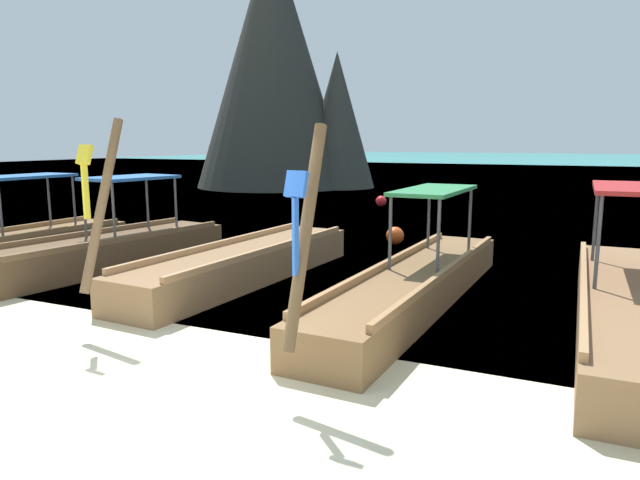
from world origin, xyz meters
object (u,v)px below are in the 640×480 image
longtail_boat_orange_ribbon (107,250)px  longtail_boat_blue_ribbon (416,283)px  longtail_boat_turquoise_ribbon (627,305)px  karst_rock (280,67)px  mooring_buoy_near (395,236)px  mooring_buoy_far (381,201)px  longtail_boat_yellow_ribbon (243,264)px

longtail_boat_orange_ribbon → longtail_boat_blue_ribbon: (6.13, 0.06, -0.03)m
longtail_boat_turquoise_ribbon → longtail_boat_blue_ribbon: bearing=178.3°
karst_rock → mooring_buoy_near: (10.98, -14.60, -6.07)m
longtail_boat_turquoise_ribbon → mooring_buoy_near: 6.68m
longtail_boat_turquoise_ribbon → mooring_buoy_far: 14.46m
longtail_boat_orange_ribbon → karst_rock: size_ratio=0.42×
longtail_boat_yellow_ribbon → mooring_buoy_far: size_ratio=15.33×
longtail_boat_orange_ribbon → karst_rock: karst_rock is taller
longtail_boat_blue_ribbon → longtail_boat_orange_ribbon: bearing=-179.4°
longtail_boat_blue_ribbon → longtail_boat_turquoise_ribbon: bearing=-1.7°
longtail_boat_turquoise_ribbon → mooring_buoy_near: size_ratio=16.91×
longtail_boat_blue_ribbon → longtail_boat_turquoise_ribbon: 2.84m
longtail_boat_yellow_ribbon → longtail_boat_blue_ribbon: bearing=-2.8°
longtail_boat_yellow_ribbon → mooring_buoy_far: (-1.52, 12.11, -0.09)m
longtail_boat_orange_ribbon → mooring_buoy_far: longtail_boat_orange_ribbon is taller
longtail_boat_turquoise_ribbon → karst_rock: (-15.61, 19.41, 5.95)m
longtail_boat_blue_ribbon → mooring_buoy_far: (-4.68, 12.27, -0.12)m
longtail_boat_orange_ribbon → longtail_boat_blue_ribbon: longtail_boat_orange_ribbon is taller
mooring_buoy_near → longtail_boat_yellow_ribbon: bearing=-106.7°
longtail_boat_orange_ribbon → longtail_boat_blue_ribbon: size_ratio=0.77×
longtail_boat_turquoise_ribbon → mooring_buoy_far: bearing=121.3°
longtail_boat_orange_ribbon → longtail_boat_yellow_ribbon: 2.97m
longtail_boat_blue_ribbon → longtail_boat_turquoise_ribbon: (2.84, -0.08, 0.01)m
longtail_boat_turquoise_ribbon → mooring_buoy_near: (-4.63, 4.81, -0.12)m
longtail_boat_orange_ribbon → karst_rock: 21.34m
longtail_boat_blue_ribbon → mooring_buoy_far: 13.13m
mooring_buoy_near → mooring_buoy_far: 8.07m
longtail_boat_blue_ribbon → karst_rock: size_ratio=0.55×
longtail_boat_orange_ribbon → longtail_boat_yellow_ribbon: longtail_boat_yellow_ribbon is taller
longtail_boat_yellow_ribbon → mooring_buoy_near: (1.37, 4.57, -0.09)m
longtail_boat_yellow_ribbon → longtail_boat_blue_ribbon: size_ratio=0.87×
longtail_boat_yellow_ribbon → mooring_buoy_far: 12.21m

